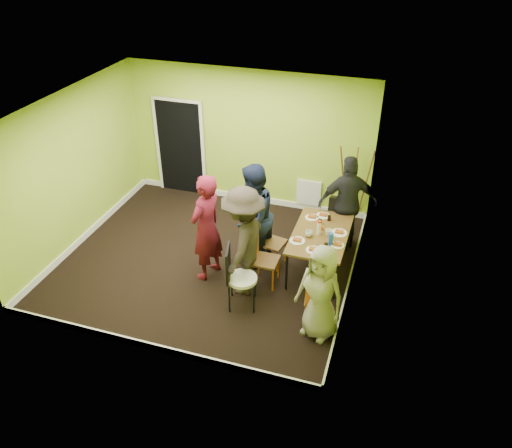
# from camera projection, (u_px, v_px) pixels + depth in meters

# --- Properties ---
(ground) EXTENTS (5.00, 5.00, 0.00)m
(ground) POSITION_uv_depth(u_px,v_px,m) (209.00, 259.00, 8.91)
(ground) COLOR black
(ground) RESTS_ON ground
(room_walls) EXTENTS (5.04, 4.54, 2.82)m
(room_walls) POSITION_uv_depth(u_px,v_px,m) (206.00, 211.00, 8.41)
(room_walls) COLOR #9ABC30
(room_walls) RESTS_ON ground
(dining_table) EXTENTS (0.90, 1.50, 0.75)m
(dining_table) POSITION_uv_depth(u_px,v_px,m) (320.00, 236.00, 8.30)
(dining_table) COLOR black
(dining_table) RESTS_ON ground
(chair_left_far) EXTENTS (0.46, 0.45, 0.95)m
(chair_left_far) POSITION_uv_depth(u_px,v_px,m) (269.00, 237.00, 8.55)
(chair_left_far) COLOR orange
(chair_left_far) RESTS_ON ground
(chair_left_near) EXTENTS (0.41, 0.41, 0.98)m
(chair_left_near) POSITION_uv_depth(u_px,v_px,m) (261.00, 255.00, 8.08)
(chair_left_near) COLOR orange
(chair_left_near) RESTS_ON ground
(chair_back_end) EXTENTS (0.44, 0.51, 0.99)m
(chair_back_end) POSITION_uv_depth(u_px,v_px,m) (339.00, 214.00, 8.86)
(chair_back_end) COLOR orange
(chair_back_end) RESTS_ON ground
(chair_front_end) EXTENTS (0.40, 0.40, 0.86)m
(chair_front_end) POSITION_uv_depth(u_px,v_px,m) (317.00, 298.00, 7.29)
(chair_front_end) COLOR orange
(chair_front_end) RESTS_ON ground
(chair_bentwood) EXTENTS (0.51, 0.50, 1.07)m
(chair_bentwood) POSITION_uv_depth(u_px,v_px,m) (237.00, 274.00, 7.60)
(chair_bentwood) COLOR black
(chair_bentwood) RESTS_ON ground
(easel) EXTENTS (0.66, 0.62, 1.64)m
(easel) POSITION_uv_depth(u_px,v_px,m) (354.00, 186.00, 9.53)
(easel) COLOR brown
(easel) RESTS_ON ground
(plate_near_left) EXTENTS (0.23, 0.23, 0.01)m
(plate_near_left) POSITION_uv_depth(u_px,v_px,m) (312.00, 218.00, 8.66)
(plate_near_left) COLOR white
(plate_near_left) RESTS_ON dining_table
(plate_near_right) EXTENTS (0.25, 0.25, 0.01)m
(plate_near_right) POSITION_uv_depth(u_px,v_px,m) (297.00, 241.00, 8.07)
(plate_near_right) COLOR white
(plate_near_right) RESTS_ON dining_table
(plate_far_back) EXTENTS (0.25, 0.25, 0.01)m
(plate_far_back) POSITION_uv_depth(u_px,v_px,m) (323.00, 216.00, 8.72)
(plate_far_back) COLOR white
(plate_far_back) RESTS_ON dining_table
(plate_far_front) EXTENTS (0.24, 0.24, 0.01)m
(plate_far_front) POSITION_uv_depth(u_px,v_px,m) (313.00, 250.00, 7.85)
(plate_far_front) COLOR white
(plate_far_front) RESTS_ON dining_table
(plate_wall_back) EXTENTS (0.27, 0.27, 0.01)m
(plate_wall_back) POSITION_uv_depth(u_px,v_px,m) (339.00, 233.00, 8.26)
(plate_wall_back) COLOR white
(plate_wall_back) RESTS_ON dining_table
(plate_wall_front) EXTENTS (0.22, 0.22, 0.01)m
(plate_wall_front) POSITION_uv_depth(u_px,v_px,m) (337.00, 245.00, 7.96)
(plate_wall_front) COLOR white
(plate_wall_front) RESTS_ON dining_table
(thermos) EXTENTS (0.07, 0.07, 0.22)m
(thermos) POSITION_uv_depth(u_px,v_px,m) (319.00, 228.00, 8.19)
(thermos) COLOR white
(thermos) RESTS_ON dining_table
(blue_bottle) EXTENTS (0.08, 0.08, 0.21)m
(blue_bottle) POSITION_uv_depth(u_px,v_px,m) (331.00, 239.00, 7.93)
(blue_bottle) COLOR #164BA8
(blue_bottle) RESTS_ON dining_table
(orange_bottle) EXTENTS (0.04, 0.04, 0.08)m
(orange_bottle) POSITION_uv_depth(u_px,v_px,m) (322.00, 228.00, 8.33)
(orange_bottle) COLOR orange
(orange_bottle) RESTS_ON dining_table
(glass_mid) EXTENTS (0.07, 0.07, 0.09)m
(glass_mid) POSITION_uv_depth(u_px,v_px,m) (320.00, 222.00, 8.49)
(glass_mid) COLOR black
(glass_mid) RESTS_ON dining_table
(glass_back) EXTENTS (0.06, 0.06, 0.10)m
(glass_back) POSITION_uv_depth(u_px,v_px,m) (329.00, 218.00, 8.57)
(glass_back) COLOR black
(glass_back) RESTS_ON dining_table
(glass_front) EXTENTS (0.06, 0.06, 0.10)m
(glass_front) POSITION_uv_depth(u_px,v_px,m) (326.00, 246.00, 7.87)
(glass_front) COLOR black
(glass_front) RESTS_ON dining_table
(cup_a) EXTENTS (0.12, 0.12, 0.10)m
(cup_a) POSITION_uv_depth(u_px,v_px,m) (309.00, 234.00, 8.16)
(cup_a) COLOR white
(cup_a) RESTS_ON dining_table
(cup_b) EXTENTS (0.11, 0.11, 0.10)m
(cup_b) POSITION_uv_depth(u_px,v_px,m) (328.00, 232.00, 8.20)
(cup_b) COLOR white
(cup_b) RESTS_ON dining_table
(person_standing) EXTENTS (0.62, 0.78, 1.88)m
(person_standing) POSITION_uv_depth(u_px,v_px,m) (206.00, 228.00, 8.05)
(person_standing) COLOR #570F1C
(person_standing) RESTS_ON ground
(person_left_far) EXTENTS (0.81, 0.99, 1.88)m
(person_left_far) POSITION_uv_depth(u_px,v_px,m) (252.00, 217.00, 8.33)
(person_left_far) COLOR #131A31
(person_left_far) RESTS_ON ground
(person_left_near) EXTENTS (0.73, 1.22, 1.86)m
(person_left_near) POSITION_uv_depth(u_px,v_px,m) (244.00, 242.00, 7.73)
(person_left_near) COLOR #2B231C
(person_left_near) RESTS_ON ground
(person_back_end) EXTENTS (1.13, 0.74, 1.78)m
(person_back_end) POSITION_uv_depth(u_px,v_px,m) (348.00, 203.00, 8.81)
(person_back_end) COLOR black
(person_back_end) RESTS_ON ground
(person_front_end) EXTENTS (0.86, 0.72, 1.51)m
(person_front_end) POSITION_uv_depth(u_px,v_px,m) (321.00, 293.00, 6.98)
(person_front_end) COLOR gray
(person_front_end) RESTS_ON ground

